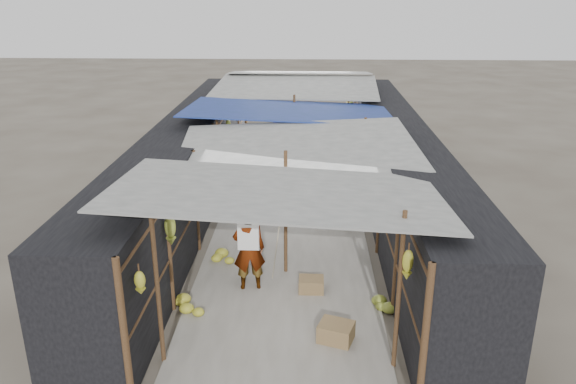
# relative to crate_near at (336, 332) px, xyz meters

# --- Properties ---
(ground) EXTENTS (80.00, 80.00, 0.00)m
(ground) POSITION_rel_crate_near_xyz_m (-0.93, -0.62, -0.17)
(ground) COLOR #6B6356
(ground) RESTS_ON ground
(aisle_slab) EXTENTS (3.60, 16.00, 0.02)m
(aisle_slab) POSITION_rel_crate_near_xyz_m (-0.93, 5.88, -0.16)
(aisle_slab) COLOR #9E998E
(aisle_slab) RESTS_ON ground
(stall_left) EXTENTS (1.40, 15.00, 2.30)m
(stall_left) POSITION_rel_crate_near_xyz_m (-3.63, 5.88, 0.98)
(stall_left) COLOR black
(stall_left) RESTS_ON ground
(stall_right) EXTENTS (1.40, 15.00, 2.30)m
(stall_right) POSITION_rel_crate_near_xyz_m (1.77, 5.88, 0.98)
(stall_right) COLOR black
(stall_right) RESTS_ON ground
(crate_near) EXTENTS (0.66, 0.60, 0.33)m
(crate_near) POSITION_rel_crate_near_xyz_m (0.00, 0.00, 0.00)
(crate_near) COLOR #94704B
(crate_near) RESTS_ON ground
(crate_mid) EXTENTS (0.48, 0.39, 0.29)m
(crate_mid) POSITION_rel_crate_near_xyz_m (-0.41, 1.60, -0.02)
(crate_mid) COLOR #94704B
(crate_mid) RESTS_ON ground
(crate_back) EXTENTS (0.43, 0.36, 0.27)m
(crate_back) POSITION_rel_crate_near_xyz_m (-1.28, 7.59, -0.03)
(crate_back) COLOR #94704B
(crate_back) RESTS_ON ground
(black_basin) EXTENTS (0.59, 0.59, 0.18)m
(black_basin) POSITION_rel_crate_near_xyz_m (0.32, 9.07, -0.08)
(black_basin) COLOR black
(black_basin) RESTS_ON ground
(vendor_elderly) EXTENTS (0.68, 0.51, 1.68)m
(vendor_elderly) POSITION_rel_crate_near_xyz_m (-1.60, 1.69, 0.68)
(vendor_elderly) COLOR white
(vendor_elderly) RESTS_ON ground
(shopper_blue) EXTENTS (1.02, 0.88, 1.80)m
(shopper_blue) POSITION_rel_crate_near_xyz_m (-2.03, 6.93, 0.73)
(shopper_blue) COLOR navy
(shopper_blue) RESTS_ON ground
(vendor_seated) EXTENTS (0.39, 0.58, 0.83)m
(vendor_seated) POSITION_rel_crate_near_xyz_m (-0.02, 5.04, 0.25)
(vendor_seated) COLOR #514D46
(vendor_seated) RESTS_ON ground
(market_canopy) EXTENTS (5.62, 15.20, 2.77)m
(market_canopy) POSITION_rel_crate_near_xyz_m (-0.91, 6.22, 2.25)
(market_canopy) COLOR brown
(market_canopy) RESTS_ON ground
(hanging_bananas) EXTENTS (3.96, 14.34, 0.84)m
(hanging_bananas) POSITION_rel_crate_near_xyz_m (-0.77, 5.80, 1.52)
(hanging_bananas) COLOR gold
(hanging_bananas) RESTS_ON ground
(floor_bananas) EXTENTS (3.94, 10.44, 0.33)m
(floor_bananas) POSITION_rel_crate_near_xyz_m (-1.51, 4.84, -0.02)
(floor_bananas) COLOR olive
(floor_bananas) RESTS_ON ground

